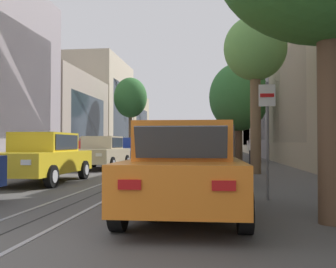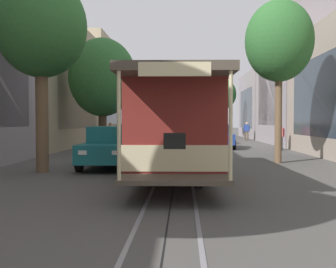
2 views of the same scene
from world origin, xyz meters
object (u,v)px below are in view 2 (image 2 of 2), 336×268
Objects in this scene: parked_car_orange_near_right at (159,130)px; cable_car_trolley at (175,125)px; parked_car_yellow_second_left at (207,131)px; parked_car_teal_sixth_right at (111,147)px; street_tree_kerb_right_near at (139,99)px; street_tree_kerb_right_fourth at (41,28)px; parked_car_red_mid_right at (151,133)px; street_tree_kerb_left_second at (279,42)px; pedestrian_on_right_pavement at (280,135)px; motorcycle_with_rider at (163,131)px; pedestrian_crossing_far at (110,133)px; parked_car_blue_fifth_right at (133,139)px; parked_car_beige_mid_left at (212,134)px; street_tree_kerb_right_second at (127,83)px; parked_car_blue_near_left at (204,130)px; pedestrian_on_left_pavement at (247,130)px; street_sign_post at (142,123)px; street_tree_kerb_right_mid at (102,78)px; parked_car_red_fourth_right at (142,136)px; street_tree_kerb_left_near at (224,94)px; parked_car_beige_second_right at (154,131)px; parked_car_blue_fourth_left at (219,136)px.

cable_car_trolley reaches higher than parked_car_orange_near_right.
parked_car_yellow_second_left is 0.99× the size of parked_car_teal_sixth_right.
street_tree_kerb_right_near is 29.50m from street_tree_kerb_right_fourth.
parked_car_red_mid_right is 0.64× the size of street_tree_kerb_left_second.
motorcycle_with_rider is at bearing -66.25° from pedestrian_on_right_pavement.
parked_car_blue_fifth_right is at bearing 110.44° from pedestrian_crossing_far.
street_tree_kerb_right_near is at bearing -58.80° from parked_car_beige_mid_left.
street_tree_kerb_right_second is (2.17, 9.31, 4.20)m from parked_car_orange_near_right.
parked_car_blue_near_left is 0.99× the size of parked_car_orange_near_right.
parked_car_orange_near_right is 2.64× the size of pedestrian_on_right_pavement.
pedestrian_on_left_pavement is (-1.77, -19.40, -4.19)m from street_tree_kerb_left_second.
street_tree_kerb_right_fourth is (0.14, 19.73, 0.02)m from street_tree_kerb_right_second.
street_sign_post is at bearing -94.04° from pedestrian_crossing_far.
street_tree_kerb_right_second is 0.97× the size of street_tree_kerb_right_mid.
street_sign_post reaches higher than parked_car_yellow_second_left.
pedestrian_on_right_pavement is at bearing -133.71° from parked_car_teal_sixth_right.
street_tree_kerb_right_fourth reaches higher than street_tree_kerb_right_second.
street_tree_kerb_right_second is at bearing -16.98° from parked_car_beige_mid_left.
parked_car_beige_mid_left reaches higher than motorcycle_with_rider.
street_tree_kerb_left_second is at bearing 84.79° from pedestrian_on_left_pavement.
street_tree_kerb_right_near is 4.57m from motorcycle_with_rider.
street_tree_kerb_left_second is 10.79m from street_tree_kerb_right_mid.
street_tree_kerb_right_second reaches higher than parked_car_blue_fifth_right.
cable_car_trolley is 29.99m from motorcycle_with_rider.
parked_car_red_fourth_right is at bearing 74.26° from parked_car_blue_near_left.
parked_car_red_fourth_right is 1.01× the size of parked_car_teal_sixth_right.
parked_car_teal_sixth_right is (5.09, 16.11, 0.00)m from parked_car_beige_mid_left.
street_tree_kerb_left_near is at bearing -108.45° from street_tree_kerb_right_fourth.
parked_car_beige_second_right is (5.05, -5.75, 0.00)m from parked_car_beige_mid_left.
pedestrian_on_right_pavement is at bearing 105.04° from parked_car_yellow_second_left.
parked_car_yellow_second_left and parked_car_blue_fifth_right have the same top height.
parked_car_blue_near_left is 1.68× the size of street_sign_post.
parked_car_teal_sixth_right is 0.63× the size of street_tree_kerb_left_second.
parked_car_yellow_second_left and parked_car_teal_sixth_right have the same top height.
pedestrian_on_left_pavement is (-3.56, 1.36, 0.15)m from parked_car_yellow_second_left.
parked_car_beige_mid_left is at bearing 113.24° from parked_car_orange_near_right.
parked_car_teal_sixth_right is at bearing 89.61° from parked_car_red_fourth_right.
parked_car_blue_fourth_left is at bearing 71.50° from pedestrian_on_left_pavement.
street_tree_kerb_right_mid is at bearing 5.83° from pedestrian_on_right_pavement.
street_tree_kerb_right_near is 0.63× the size of cable_car_trolley.
pedestrian_crossing_far reaches higher than parked_car_red_fourth_right.
parked_car_beige_mid_left is at bearing 163.02° from street_tree_kerb_right_second.
parked_car_blue_fifth_right is 5.93m from parked_car_teal_sixth_right.
parked_car_yellow_second_left is at bearing -74.96° from pedestrian_on_right_pavement.
pedestrian_crossing_far is (3.02, 14.80, 0.31)m from motorcycle_with_rider.
parked_car_blue_fourth_left and parked_car_teal_sixth_right have the same top height.
street_tree_kerb_left_second reaches higher than street_tree_kerb_right_near.
parked_car_beige_mid_left is at bearing -133.24° from parked_car_red_fourth_right.
street_tree_kerb_right_mid is (2.14, 8.50, 3.55)m from parked_car_red_mid_right.
street_tree_kerb_left_near is (-1.96, -3.41, 3.75)m from parked_car_yellow_second_left.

